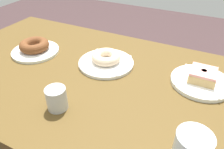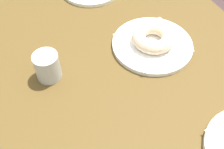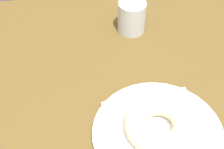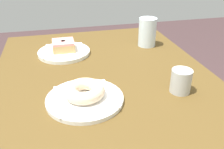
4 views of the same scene
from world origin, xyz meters
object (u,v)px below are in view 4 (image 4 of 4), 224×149
object	(u,v)px
donut_sugar_ring	(84,91)
water_glass	(147,32)
plate_sugar_ring	(85,99)
plate_glazed_square	(64,52)
sugar_jar	(181,81)
donut_glazed_square	(63,45)

from	to	relation	value
donut_sugar_ring	water_glass	xyz separation A→B (m)	(-0.36, 0.31, 0.03)
plate_sugar_ring	plate_glazed_square	size ratio (longest dim) A/B	1.06
plate_sugar_ring	donut_sugar_ring	distance (m)	0.03
plate_sugar_ring	water_glass	xyz separation A→B (m)	(-0.36, 0.31, 0.05)
plate_glazed_square	plate_sugar_ring	bearing A→B (deg)	5.48
sugar_jar	plate_glazed_square	bearing A→B (deg)	-139.38
water_glass	sugar_jar	xyz separation A→B (m)	(0.37, -0.04, -0.02)
water_glass	sugar_jar	bearing A→B (deg)	-5.77
sugar_jar	donut_glazed_square	bearing A→B (deg)	-139.38
plate_glazed_square	sugar_jar	world-z (taller)	sugar_jar
water_glass	donut_sugar_ring	bearing A→B (deg)	-41.27
plate_glazed_square	donut_glazed_square	distance (m)	0.03
donut_sugar_ring	plate_sugar_ring	bearing A→B (deg)	0.00
donut_sugar_ring	plate_glazed_square	size ratio (longest dim) A/B	0.55
plate_sugar_ring	water_glass	size ratio (longest dim) A/B	1.82
plate_sugar_ring	donut_glazed_square	bearing A→B (deg)	-174.52
donut_sugar_ring	water_glass	size ratio (longest dim) A/B	0.95
plate_glazed_square	donut_glazed_square	world-z (taller)	donut_glazed_square
donut_sugar_ring	sugar_jar	xyz separation A→B (m)	(0.02, 0.28, 0.00)
plate_glazed_square	donut_glazed_square	size ratio (longest dim) A/B	2.40
donut_glazed_square	sugar_jar	bearing A→B (deg)	40.62
plate_glazed_square	water_glass	size ratio (longest dim) A/B	1.72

